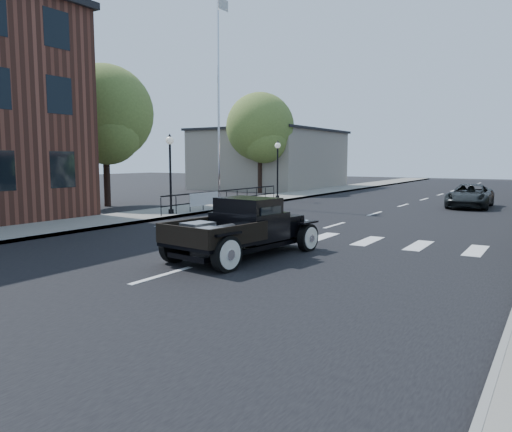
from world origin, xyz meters
The scene contains 14 objects.
ground centered at (0.00, 0.00, 0.00)m, with size 120.00×120.00×0.00m, color black.
road centered at (0.00, 15.00, 0.01)m, with size 14.00×80.00×0.02m, color black.
road_markings centered at (0.00, 10.00, 0.00)m, with size 12.00×60.00×0.06m, color silver, non-canonical shape.
sidewalk_left centered at (-8.50, 15.00, 0.07)m, with size 3.00×80.00×0.15m, color gray.
low_building_left centered at (-15.00, 28.00, 2.50)m, with size 10.00×12.00×5.00m, color gray.
railing centered at (-7.30, 10.00, 0.65)m, with size 0.08×10.00×1.00m, color black, non-canonical shape.
banner centered at (-7.22, 8.00, 0.45)m, with size 0.04×2.20×0.60m, color silver, non-canonical shape.
lamp_post_b centered at (-7.60, 6.00, 1.96)m, with size 0.36×0.36×3.61m, color black, non-canonical shape.
lamp_post_c centered at (-7.60, 16.00, 1.96)m, with size 0.36×0.36×3.61m, color black, non-canonical shape.
flagpole centered at (-9.20, 12.00, 6.04)m, with size 0.12×0.12×11.78m, color silver.
big_tree_near centered at (-14.00, 8.00, 3.89)m, with size 5.29×5.29×7.77m, color #576D2E, non-canonical shape.
big_tree_far centered at (-12.50, 22.00, 3.85)m, with size 5.25×5.25×7.71m, color #576D2E, non-canonical shape.
hotrod_pickup centered at (0.38, -0.21, 0.82)m, with size 2.21×4.73×1.64m, color black, non-canonical shape.
second_car centered at (3.39, 17.61, 0.63)m, with size 2.09×4.54×1.26m, color black.
Camera 1 is at (7.60, -11.30, 2.65)m, focal length 35.00 mm.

